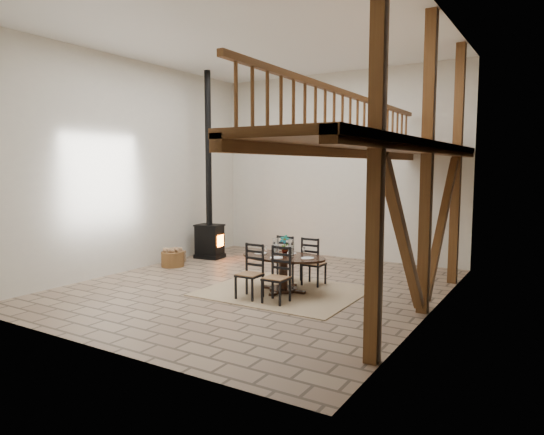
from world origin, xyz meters
The scene contains 7 objects.
ground centered at (0.00, 0.00, 0.00)m, with size 8.00×8.00×0.00m, color #8D755E.
room_shell centered at (1.19, 0.00, 3.01)m, with size 7.02×8.02×5.01m.
rug centered at (0.66, -0.06, 0.01)m, with size 3.00×2.50×0.02m, color tan.
dining_table centered at (0.66, -0.06, 0.42)m, with size 1.78×1.97×1.14m.
wood_stove centered at (-2.86, 2.02, 1.11)m, with size 0.78×0.64×5.00m.
log_basket centered at (-2.94, 0.64, 0.20)m, with size 0.57×0.57×0.47m.
log_stack centered at (-3.19, 1.13, 0.15)m, with size 0.34×0.35×0.30m.
Camera 1 is at (5.39, -8.24, 2.48)m, focal length 32.00 mm.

